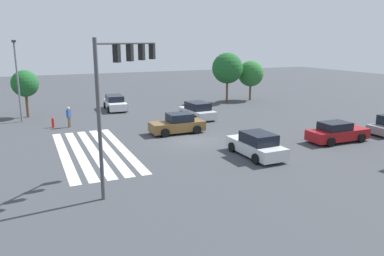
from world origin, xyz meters
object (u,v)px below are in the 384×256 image
(car_3, at_px, (115,103))
(car_5, at_px, (256,145))
(car_2, at_px, (178,124))
(car_4, at_px, (337,133))
(tree_corner_b, at_px, (227,68))
(tree_corner_c, at_px, (25,84))
(car_1, at_px, (197,111))
(pedestrian, at_px, (69,116))
(fire_hydrant, at_px, (53,123))
(tree_corner_a, at_px, (251,74))
(traffic_signal_mast, at_px, (121,77))
(street_light_pole_b, at_px, (17,73))

(car_3, xyz_separation_m, car_5, (20.47, 4.45, -0.01))
(car_2, xyz_separation_m, car_4, (7.27, 9.65, -0.03))
(tree_corner_b, height_order, tree_corner_c, tree_corner_b)
(car_4, relative_size, car_5, 1.03)
(car_1, height_order, car_4, car_1)
(pedestrian, distance_m, tree_corner_b, 20.27)
(car_2, relative_size, fire_hydrant, 5.04)
(tree_corner_a, xyz_separation_m, tree_corner_b, (0.36, -3.53, 0.79))
(traffic_signal_mast, relative_size, car_3, 1.54)
(tree_corner_c, bearing_deg, tree_corner_a, 91.01)
(traffic_signal_mast, xyz_separation_m, fire_hydrant, (-15.36, -2.41, -5.10))
(tree_corner_a, distance_m, fire_hydrant, 24.80)
(car_2, xyz_separation_m, tree_corner_a, (-12.43, 14.82, 2.57))
(car_2, distance_m, tree_corner_b, 16.87)
(car_3, distance_m, pedestrian, 8.85)
(tree_corner_a, relative_size, tree_corner_b, 0.83)
(car_2, bearing_deg, street_light_pole_b, -40.37)
(car_2, relative_size, car_3, 0.90)
(car_2, relative_size, car_5, 0.96)
(fire_hydrant, bearing_deg, car_1, 83.19)
(fire_hydrant, bearing_deg, street_light_pole_b, -146.05)
(car_1, bearing_deg, tree_corner_c, 59.53)
(pedestrian, xyz_separation_m, tree_corner_a, (-6.70, 22.53, 2.30))
(tree_corner_c, bearing_deg, car_4, 46.84)
(car_3, height_order, tree_corner_c, tree_corner_c)
(pedestrian, bearing_deg, traffic_signal_mast, -39.93)
(tree_corner_c, height_order, fire_hydrant, tree_corner_c)
(traffic_signal_mast, distance_m, tree_corner_c, 21.71)
(car_3, xyz_separation_m, car_4, (19.90, 11.83, -0.05))
(traffic_signal_mast, xyz_separation_m, car_4, (-1.91, 16.24, -4.84))
(car_2, height_order, fire_hydrant, car_2)
(car_4, distance_m, car_5, 7.40)
(car_5, bearing_deg, tree_corner_a, -32.31)
(fire_hydrant, bearing_deg, car_3, 133.40)
(car_3, xyz_separation_m, tree_corner_c, (0.65, -8.70, 2.52))
(car_4, bearing_deg, car_3, 121.37)
(car_4, bearing_deg, tree_corner_b, 85.78)
(car_2, bearing_deg, pedestrian, -36.38)
(street_light_pole_b, height_order, tree_corner_c, street_light_pole_b)
(fire_hydrant, bearing_deg, car_2, 55.53)
(pedestrian, bearing_deg, tree_corner_a, 62.35)
(traffic_signal_mast, distance_m, tree_corner_b, 27.81)
(car_1, distance_m, pedestrian, 11.66)
(car_3, bearing_deg, tree_corner_c, -82.01)
(tree_corner_c, bearing_deg, car_5, 33.55)
(tree_corner_a, xyz_separation_m, fire_hydrant, (6.25, -23.82, -2.87))
(street_light_pole_b, bearing_deg, car_5, 37.84)
(tree_corner_c, bearing_deg, fire_hydrant, 17.93)
(pedestrian, distance_m, fire_hydrant, 1.48)
(car_2, height_order, tree_corner_a, tree_corner_a)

